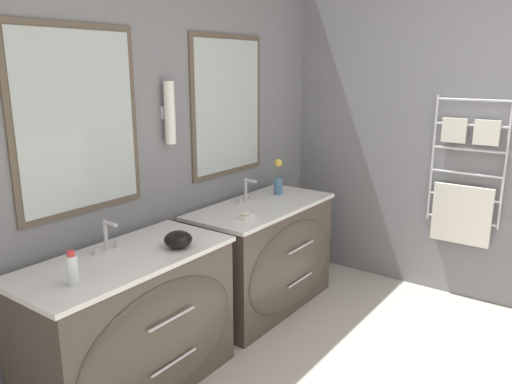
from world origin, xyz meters
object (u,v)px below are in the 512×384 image
Objects in this scene: vanity_left at (134,326)px; flower_vase at (278,180)px; vanity_right at (266,256)px; toiletry_bottle at (72,269)px; amenity_bowl at (178,240)px.

flower_vase is (1.57, 0.11, 0.51)m from vanity_left.
vanity_right is 1.70m from toiletry_bottle.
vanity_right is 7.06× the size of toiletry_bottle.
amenity_bowl is at bearing -3.99° from toiletry_bottle.
amenity_bowl is at bearing -171.02° from flower_vase.
toiletry_bottle is at bearing -178.03° from vanity_right.
toiletry_bottle reaches higher than vanity_left.
flower_vase is (1.95, 0.16, 0.04)m from toiletry_bottle.
vanity_right is at bearing 5.75° from amenity_bowl.
toiletry_bottle reaches higher than amenity_bowl.
flower_vase reaches higher than vanity_right.
toiletry_bottle is (-1.63, -0.06, 0.47)m from vanity_right.
amenity_bowl is 0.56× the size of flower_vase.
amenity_bowl is at bearing -21.06° from vanity_left.
vanity_left is at bearing -176.10° from flower_vase.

